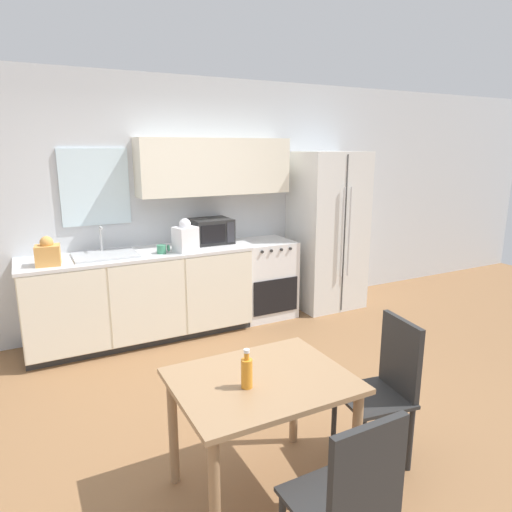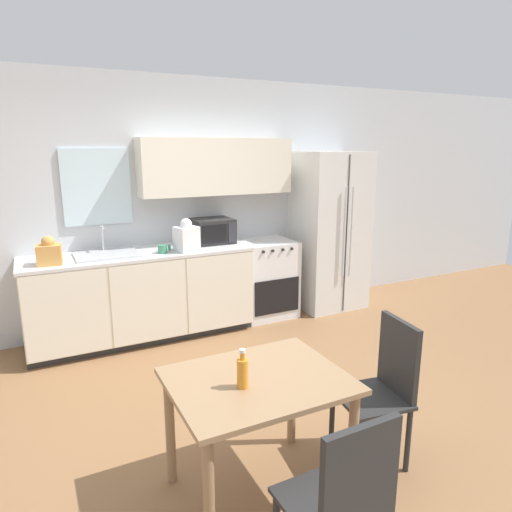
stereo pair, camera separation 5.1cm
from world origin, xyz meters
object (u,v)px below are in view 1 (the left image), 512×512
object	(u,v)px
dining_chair_side	(387,380)
oven_range	(263,278)
microwave	(211,231)
coffee_mug	(162,249)
drink_bottle	(247,372)
dining_chair_near	(352,498)
refrigerator	(327,231)
dining_table	(262,398)

from	to	relation	value
dining_chair_side	oven_range	bearing A→B (deg)	-3.39
microwave	coffee_mug	distance (m)	0.69
dining_chair_side	drink_bottle	distance (m)	1.01
oven_range	dining_chair_near	bearing A→B (deg)	-112.48
coffee_mug	dining_chair_side	distance (m)	2.59
dining_chair_side	dining_chair_near	bearing A→B (deg)	137.40
microwave	coffee_mug	world-z (taller)	microwave
oven_range	dining_chair_near	distance (m)	3.58
oven_range	microwave	bearing A→B (deg)	172.57
drink_bottle	refrigerator	bearing A→B (deg)	47.17
refrigerator	dining_table	distance (m)	3.40
microwave	coffee_mug	xyz separation A→B (m)	(-0.63, -0.25, -0.09)
dining_chair_near	drink_bottle	distance (m)	0.77
dining_chair_near	oven_range	bearing A→B (deg)	66.80
dining_table	drink_bottle	size ratio (longest dim) A/B	4.42
dining_chair_side	drink_bottle	world-z (taller)	drink_bottle
refrigerator	microwave	bearing A→B (deg)	175.30
oven_range	refrigerator	distance (m)	1.01
dining_chair_side	microwave	bearing A→B (deg)	9.79
microwave	refrigerator	bearing A→B (deg)	-4.70
oven_range	dining_table	world-z (taller)	oven_range
oven_range	coffee_mug	world-z (taller)	coffee_mug
refrigerator	dining_chair_near	world-z (taller)	refrigerator
refrigerator	dining_chair_side	xyz separation A→B (m)	(-1.41, -2.59, -0.42)
dining_chair_near	microwave	bearing A→B (deg)	76.72
oven_range	drink_bottle	bearing A→B (deg)	-120.03
microwave	dining_chair_near	bearing A→B (deg)	-102.56
oven_range	coffee_mug	xyz separation A→B (m)	(-1.25, -0.17, 0.52)
dining_table	dining_chair_side	size ratio (longest dim) A/B	1.03
microwave	drink_bottle	size ratio (longest dim) A/B	1.97
dining_chair_near	dining_chair_side	xyz separation A→B (m)	(0.83, 0.68, 0.00)
coffee_mug	dining_chair_side	bearing A→B (deg)	-73.92
microwave	dining_table	xyz separation A→B (m)	(-0.78, -2.64, -0.45)
oven_range	refrigerator	size ratio (longest dim) A/B	0.47
dining_table	dining_chair_near	distance (m)	0.76
oven_range	microwave	size ratio (longest dim) A/B	2.12
coffee_mug	microwave	bearing A→B (deg)	21.79
dining_table	dining_chair_near	world-z (taller)	dining_chair_near
microwave	dining_chair_side	bearing A→B (deg)	-88.36
dining_chair_side	refrigerator	bearing A→B (deg)	-20.38
oven_range	drink_bottle	size ratio (longest dim) A/B	4.18
microwave	dining_table	bearing A→B (deg)	-106.40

